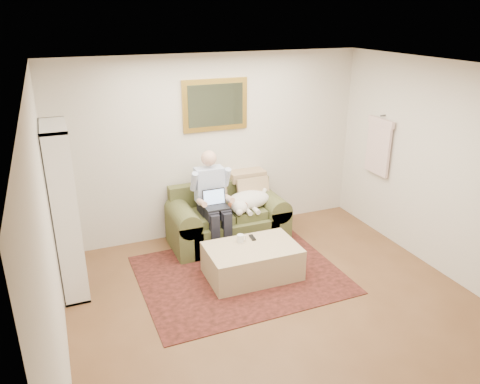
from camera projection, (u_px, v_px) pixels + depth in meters
room_shell at (281, 199)px, 4.84m from camera, size 4.51×5.00×2.61m
rug at (240, 274)px, 5.91m from camera, size 2.48×1.99×0.01m
sofa at (227, 223)px, 6.69m from camera, size 1.64×0.83×0.98m
seated_man at (214, 203)px, 6.33m from camera, size 0.54×0.77×1.38m
laptop at (215, 202)px, 6.26m from camera, size 0.32×0.25×0.23m
sleeping_dog at (249, 200)px, 6.60m from camera, size 0.67×0.42×0.25m
ottoman at (252, 261)px, 5.82m from camera, size 1.14×0.73×0.41m
coffee_mug at (240, 238)px, 5.84m from camera, size 0.08×0.08×0.10m
tv_remote at (252, 238)px, 5.96m from camera, size 0.06×0.15×0.02m
bookshelf at (65, 211)px, 5.29m from camera, size 0.28×0.80×2.00m
wall_mirror at (215, 105)px, 6.47m from camera, size 0.94×0.04×0.72m
hanging_shirt at (379, 143)px, 6.67m from camera, size 0.06×0.52×0.90m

